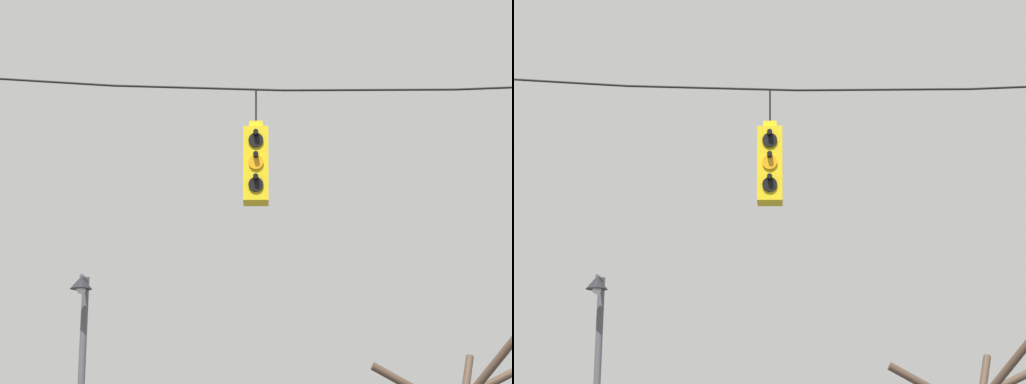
% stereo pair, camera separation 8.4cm
% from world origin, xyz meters
% --- Properties ---
extents(span_wire, '(16.64, 0.03, 0.52)m').
position_xyz_m(span_wire, '(0.00, 0.17, 6.87)').
color(span_wire, black).
extents(traffic_light_over_intersection, '(0.34, 0.46, 1.62)m').
position_xyz_m(traffic_light_over_intersection, '(-1.57, 0.17, 5.62)').
color(traffic_light_over_intersection, yellow).
extents(street_lamp, '(0.37, 0.65, 4.81)m').
position_xyz_m(street_lamp, '(-4.56, 4.00, 3.18)').
color(street_lamp, '#515156').
rests_on(street_lamp, ground_plane).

